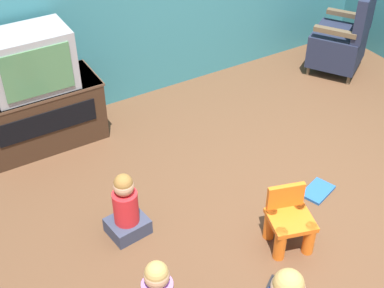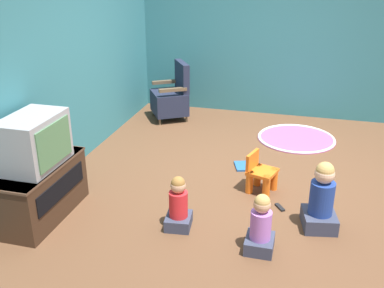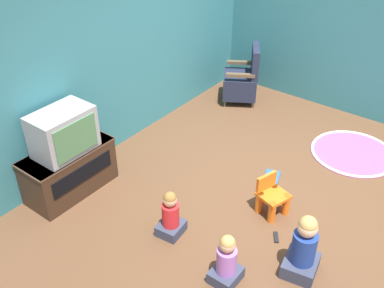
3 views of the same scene
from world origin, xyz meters
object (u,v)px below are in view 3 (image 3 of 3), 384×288
at_px(television, 63,132).
at_px(child_watching_right, 303,249).
at_px(black_armchair, 242,80).
at_px(remote_control, 276,237).
at_px(book, 272,177).
at_px(yellow_kid_chair, 272,198).
at_px(child_watching_center, 171,216).
at_px(child_watching_left, 226,262).
at_px(tv_cabinet, 69,170).

relative_size(television, child_watching_right, 0.97).
xyz_separation_m(black_armchair, remote_control, (-2.40, -1.94, -0.35)).
bearing_deg(remote_control, black_armchair, 5.65).
distance_m(television, child_watching_right, 2.80).
distance_m(child_watching_right, book, 1.50).
xyz_separation_m(yellow_kid_chair, child_watching_center, (-0.94, 0.68, 0.05)).
distance_m(child_watching_left, book, 1.73).
bearing_deg(tv_cabinet, black_armchair, -6.96).
height_order(tv_cabinet, child_watching_center, tv_cabinet).
bearing_deg(remote_control, yellow_kid_chair, 4.09).
relative_size(child_watching_center, book, 1.75).
xyz_separation_m(child_watching_left, book, (1.66, 0.42, -0.23)).
distance_m(television, book, 2.55).
distance_m(tv_cabinet, child_watching_left, 2.21).
bearing_deg(child_watching_right, book, 28.54).
height_order(child_watching_left, child_watching_center, child_watching_left).
relative_size(tv_cabinet, book, 3.43).
bearing_deg(child_watching_left, book, 14.42).
distance_m(television, remote_control, 2.57).
bearing_deg(child_watching_left, black_armchair, 30.03).
bearing_deg(television, child_watching_center, -83.28).
bearing_deg(tv_cabinet, remote_control, -71.70).
xyz_separation_m(child_watching_center, remote_control, (0.61, -0.93, -0.23)).
distance_m(tv_cabinet, yellow_kid_chair, 2.35).
relative_size(child_watching_left, child_watching_right, 0.81).
height_order(yellow_kid_chair, child_watching_center, child_watching_center).
bearing_deg(child_watching_left, television, 90.00).
xyz_separation_m(child_watching_center, child_watching_right, (0.35, -1.32, 0.07)).
bearing_deg(child_watching_center, child_watching_left, -108.56).
height_order(tv_cabinet, yellow_kid_chair, tv_cabinet).
bearing_deg(tv_cabinet, book, -47.20).
height_order(television, book, television).
xyz_separation_m(tv_cabinet, child_watching_left, (-0.01, -2.21, -0.05)).
bearing_deg(tv_cabinet, yellow_kid_chair, -62.00).
xyz_separation_m(tv_cabinet, remote_control, (0.77, -2.33, -0.29)).
xyz_separation_m(yellow_kid_chair, remote_control, (-0.33, -0.25, -0.18)).
relative_size(television, book, 2.17).
bearing_deg(remote_control, book, -1.88).
relative_size(yellow_kid_chair, child_watching_right, 0.64).
bearing_deg(black_armchair, child_watching_left, -2.27).
xyz_separation_m(black_armchair, child_watching_left, (-3.18, -1.82, -0.11)).
bearing_deg(yellow_kid_chair, child_watching_right, -115.36).
relative_size(tv_cabinet, remote_control, 7.15).
distance_m(child_watching_left, child_watching_right, 0.73).
distance_m(tv_cabinet, child_watching_center, 1.41).
xyz_separation_m(child_watching_right, book, (1.14, 0.93, -0.29)).
bearing_deg(tv_cabinet, child_watching_right, -79.29).
xyz_separation_m(television, child_watching_right, (0.51, -2.70, -0.52)).
bearing_deg(remote_control, child_watching_left, 137.91).
height_order(television, child_watching_center, television).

